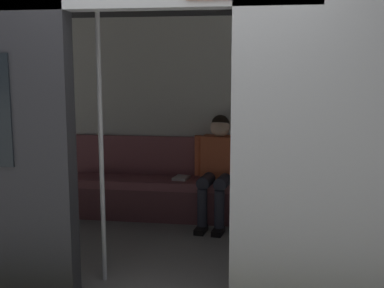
% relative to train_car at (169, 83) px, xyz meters
% --- Properties ---
extents(train_car, '(6.40, 2.56, 2.36)m').
position_rel_train_car_xyz_m(train_car, '(0.00, 0.00, 0.00)').
color(train_car, silver).
rests_on(train_car, ground_plane).
extents(bench_seat, '(2.84, 0.44, 0.45)m').
position_rel_train_car_xyz_m(bench_seat, '(-0.08, -0.92, -1.20)').
color(bench_seat, '#935156').
rests_on(bench_seat, ground_plane).
extents(person_seated, '(0.55, 0.71, 1.18)m').
position_rel_train_car_xyz_m(person_seated, '(-0.36, -0.87, -0.87)').
color(person_seated, '#CC5933').
rests_on(person_seated, ground_plane).
extents(handbag, '(0.26, 0.15, 0.17)m').
position_rel_train_car_xyz_m(handbag, '(-0.81, -1.00, -1.01)').
color(handbag, '#262D4C').
rests_on(handbag, bench_seat).
extents(book, '(0.18, 0.24, 0.03)m').
position_rel_train_car_xyz_m(book, '(0.06, -0.99, -1.08)').
color(book, silver).
rests_on(book, bench_seat).
extents(grab_pole_door, '(0.04, 0.04, 2.22)m').
position_rel_train_car_xyz_m(grab_pole_door, '(0.40, 0.71, -0.43)').
color(grab_pole_door, silver).
rests_on(grab_pole_door, ground_plane).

